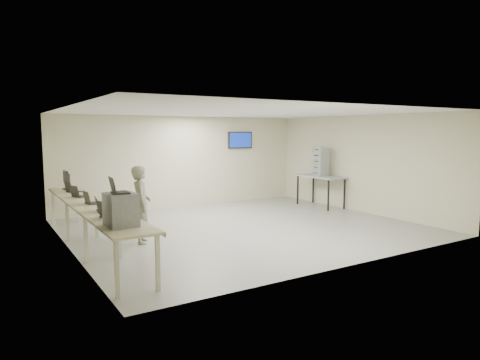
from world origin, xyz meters
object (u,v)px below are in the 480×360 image
equipment_box (121,210)px  workbench (92,208)px  soldier (141,205)px  side_table (321,178)px

equipment_box → workbench: bearing=85.5°
workbench → equipment_box: size_ratio=11.86×
equipment_box → soldier: bearing=61.5°
soldier → side_table: bearing=-61.7°
soldier → equipment_box: bearing=170.7°
workbench → equipment_box: bearing=-91.6°
workbench → side_table: bearing=9.9°
equipment_box → side_table: equipment_box is taller
soldier → side_table: size_ratio=1.01×
workbench → side_table: size_ratio=3.73×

